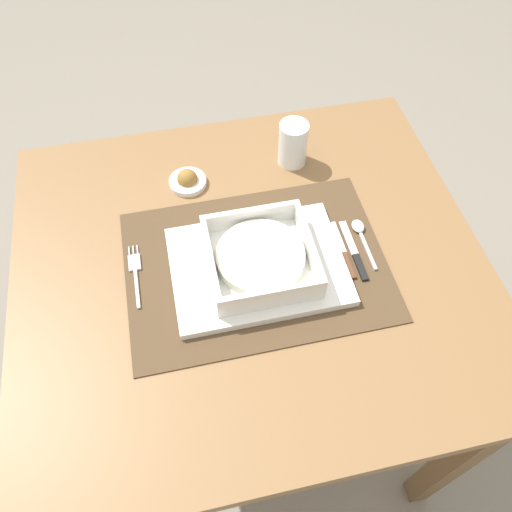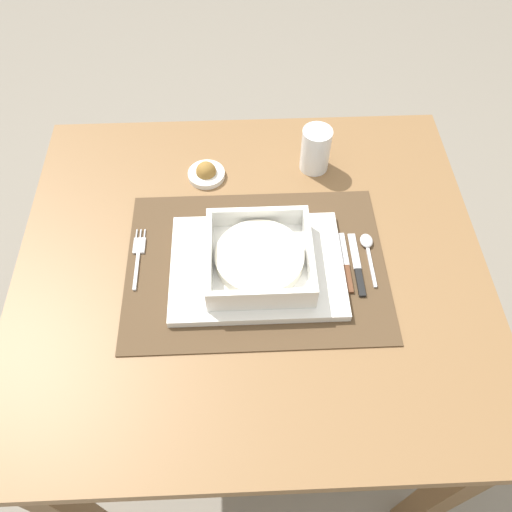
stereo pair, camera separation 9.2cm
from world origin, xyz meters
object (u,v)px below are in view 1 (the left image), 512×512
(porridge_bowl, at_px, (260,258))
(spoon, at_px, (360,231))
(condiment_saucer, at_px, (188,180))
(dining_table, at_px, (251,293))
(bread_knife, at_px, (343,253))
(drinking_glass, at_px, (293,146))
(fork, at_px, (135,271))
(butter_knife, at_px, (355,254))

(porridge_bowl, bearing_deg, spoon, 11.31)
(condiment_saucer, bearing_deg, dining_table, -68.65)
(condiment_saucer, bearing_deg, porridge_bowl, -67.49)
(condiment_saucer, bearing_deg, bread_knife, -43.01)
(drinking_glass, bearing_deg, spoon, -70.53)
(fork, xyz_separation_m, butter_knife, (0.40, -0.05, 0.00))
(porridge_bowl, bearing_deg, bread_knife, -0.00)
(fork, height_order, butter_knife, butter_knife)
(bread_knife, relative_size, drinking_glass, 1.36)
(fork, bearing_deg, spoon, 0.15)
(dining_table, xyz_separation_m, porridge_bowl, (0.01, -0.02, 0.15))
(condiment_saucer, bearing_deg, spoon, -33.29)
(bread_knife, xyz_separation_m, condiment_saucer, (-0.26, 0.24, 0.00))
(porridge_bowl, distance_m, butter_knife, 0.18)
(butter_knife, xyz_separation_m, drinking_glass, (-0.05, 0.27, 0.04))
(fork, xyz_separation_m, spoon, (0.43, -0.00, 0.00))
(bread_knife, bearing_deg, drinking_glass, 97.12)
(dining_table, distance_m, drinking_glass, 0.32)
(dining_table, bearing_deg, butter_knife, -8.28)
(butter_knife, xyz_separation_m, bread_knife, (-0.02, 0.01, 0.00))
(fork, distance_m, bread_knife, 0.38)
(fork, xyz_separation_m, bread_knife, (0.38, -0.04, 0.00))
(dining_table, xyz_separation_m, condiment_saucer, (-0.09, 0.22, 0.12))
(spoon, height_order, butter_knife, spoon)
(fork, relative_size, drinking_glass, 1.40)
(dining_table, bearing_deg, bread_knife, -7.37)
(dining_table, xyz_separation_m, fork, (-0.21, 0.02, 0.12))
(fork, distance_m, condiment_saucer, 0.23)
(dining_table, bearing_deg, porridge_bowl, -57.20)
(butter_knife, bearing_deg, spoon, 58.35)
(fork, xyz_separation_m, drinking_glass, (0.35, 0.22, 0.04))
(porridge_bowl, relative_size, bread_knife, 1.40)
(bread_knife, bearing_deg, dining_table, 172.86)
(spoon, relative_size, bread_knife, 0.89)
(spoon, xyz_separation_m, butter_knife, (-0.03, -0.05, -0.00))
(dining_table, height_order, fork, fork)
(porridge_bowl, distance_m, fork, 0.23)
(dining_table, bearing_deg, drinking_glass, 59.36)
(fork, height_order, drinking_glass, drinking_glass)
(fork, distance_m, spoon, 0.43)
(fork, relative_size, butter_knife, 0.99)
(fork, bearing_deg, bread_knife, -6.01)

